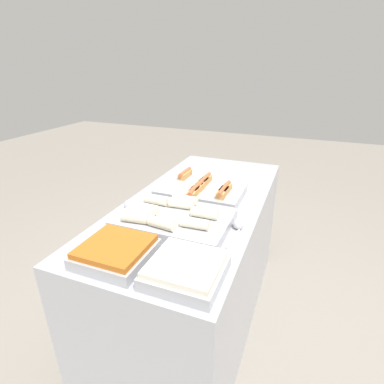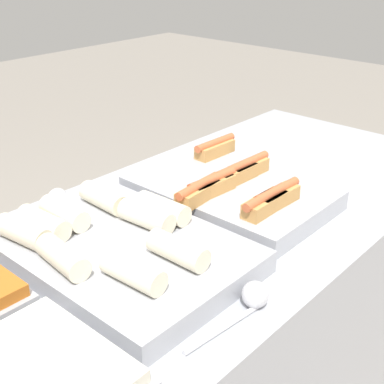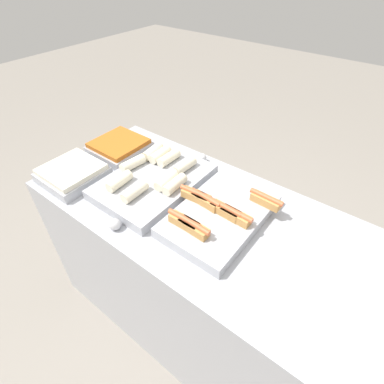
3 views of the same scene
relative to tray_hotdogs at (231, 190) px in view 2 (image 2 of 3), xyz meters
The scene contains 5 objects.
counter 0.49m from the tray_hotdogs, behind, with size 1.67×0.75×0.91m.
tray_hotdogs is the anchor object (origin of this frame).
tray_wraps 0.38m from the tray_hotdogs, behind, with size 0.38×0.54×0.10m.
serving_spoon_near 0.44m from the tray_hotdogs, 136.96° to the right, with size 0.21×0.05×0.05m.
serving_spoon_far 0.45m from the tray_hotdogs, 136.50° to the left, with size 0.20×0.05×0.05m.
Camera 2 is at (-0.93, -0.76, 1.53)m, focal length 50.00 mm.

